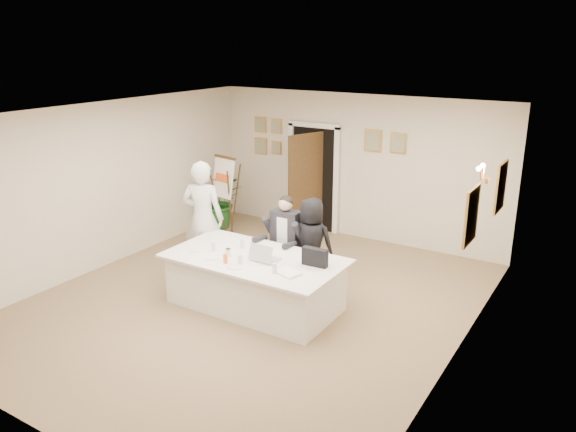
% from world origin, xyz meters
% --- Properties ---
extents(floor, '(7.00, 7.00, 0.00)m').
position_xyz_m(floor, '(0.00, 0.00, 0.00)').
color(floor, brown).
rests_on(floor, ground).
extents(ceiling, '(6.00, 7.00, 0.02)m').
position_xyz_m(ceiling, '(0.00, 0.00, 2.80)').
color(ceiling, white).
rests_on(ceiling, wall_back).
extents(wall_back, '(6.00, 0.10, 2.80)m').
position_xyz_m(wall_back, '(0.00, 3.50, 1.40)').
color(wall_back, '#F0E2CA').
rests_on(wall_back, floor).
extents(wall_front, '(6.00, 0.10, 2.80)m').
position_xyz_m(wall_front, '(0.00, -3.50, 1.40)').
color(wall_front, '#F0E2CA').
rests_on(wall_front, floor).
extents(wall_left, '(0.10, 7.00, 2.80)m').
position_xyz_m(wall_left, '(-3.00, 0.00, 1.40)').
color(wall_left, '#F0E2CA').
rests_on(wall_left, floor).
extents(wall_right, '(0.10, 7.00, 2.80)m').
position_xyz_m(wall_right, '(3.00, 0.00, 1.40)').
color(wall_right, '#F0E2CA').
rests_on(wall_right, floor).
extents(doorway, '(1.14, 0.86, 2.20)m').
position_xyz_m(doorway, '(-0.88, 3.32, 1.04)').
color(doorway, black).
rests_on(doorway, floor).
extents(pictures_back_wall, '(3.40, 0.06, 0.80)m').
position_xyz_m(pictures_back_wall, '(-0.80, 3.47, 1.85)').
color(pictures_back_wall, '#C19242').
rests_on(pictures_back_wall, wall_back).
extents(pictures_right_wall, '(0.06, 2.20, 0.80)m').
position_xyz_m(pictures_right_wall, '(2.97, 1.20, 1.75)').
color(pictures_right_wall, '#C19242').
rests_on(pictures_right_wall, wall_right).
extents(wall_sconce, '(0.20, 0.30, 0.24)m').
position_xyz_m(wall_sconce, '(2.90, 1.20, 2.10)').
color(wall_sconce, '#D88445').
rests_on(wall_sconce, wall_right).
extents(conference_table, '(2.57, 1.38, 0.78)m').
position_xyz_m(conference_table, '(0.12, -0.08, 0.39)').
color(conference_table, white).
rests_on(conference_table, floor).
extents(seated_man, '(0.76, 0.79, 1.47)m').
position_xyz_m(seated_man, '(0.05, 0.84, 0.74)').
color(seated_man, black).
rests_on(seated_man, floor).
extents(flip_chart, '(0.57, 0.40, 1.57)m').
position_xyz_m(flip_chart, '(-2.16, 2.23, 0.73)').
color(flip_chart, '#321F0F').
rests_on(flip_chart, floor).
extents(standing_man, '(0.82, 0.68, 1.92)m').
position_xyz_m(standing_man, '(-1.32, 0.50, 0.96)').
color(standing_man, silver).
rests_on(standing_man, floor).
extents(standing_woman, '(0.79, 0.57, 1.48)m').
position_xyz_m(standing_woman, '(0.50, 0.90, 0.74)').
color(standing_woman, black).
rests_on(standing_woman, floor).
extents(potted_palm, '(1.35, 1.31, 1.14)m').
position_xyz_m(potted_palm, '(-2.60, 2.50, 0.57)').
color(potted_palm, '#1E5B21').
rests_on(potted_palm, floor).
extents(laptop, '(0.38, 0.39, 0.28)m').
position_xyz_m(laptop, '(0.31, -0.07, 0.91)').
color(laptop, '#B7BABC').
rests_on(laptop, conference_table).
extents(laptop_bag, '(0.37, 0.12, 0.26)m').
position_xyz_m(laptop_bag, '(1.01, 0.10, 0.90)').
color(laptop_bag, black).
rests_on(laptop_bag, conference_table).
extents(paper_stack, '(0.39, 0.32, 0.03)m').
position_xyz_m(paper_stack, '(0.84, -0.33, 0.79)').
color(paper_stack, white).
rests_on(paper_stack, conference_table).
extents(plate_left, '(0.24, 0.24, 0.01)m').
position_xyz_m(plate_left, '(-0.78, -0.31, 0.78)').
color(plate_left, white).
rests_on(plate_left, conference_table).
extents(plate_mid, '(0.23, 0.23, 0.01)m').
position_xyz_m(plate_mid, '(-0.38, -0.43, 0.78)').
color(plate_mid, white).
rests_on(plate_mid, conference_table).
extents(plate_near, '(0.23, 0.23, 0.01)m').
position_xyz_m(plate_near, '(0.10, -0.51, 0.78)').
color(plate_near, white).
rests_on(plate_near, conference_table).
extents(glass_a, '(0.06, 0.06, 0.14)m').
position_xyz_m(glass_a, '(-0.54, -0.20, 0.84)').
color(glass_a, silver).
rests_on(glass_a, conference_table).
extents(glass_b, '(0.07, 0.07, 0.14)m').
position_xyz_m(glass_b, '(0.11, -0.41, 0.84)').
color(glass_b, silver).
rests_on(glass_b, conference_table).
extents(glass_c, '(0.08, 0.08, 0.14)m').
position_xyz_m(glass_c, '(0.67, -0.40, 0.84)').
color(glass_c, silver).
rests_on(glass_c, conference_table).
extents(glass_d, '(0.07, 0.07, 0.14)m').
position_xyz_m(glass_d, '(-0.25, 0.12, 0.84)').
color(glass_d, silver).
rests_on(glass_d, conference_table).
extents(oj_glass, '(0.07, 0.07, 0.13)m').
position_xyz_m(oj_glass, '(-0.11, -0.47, 0.84)').
color(oj_glass, orange).
rests_on(oj_glass, conference_table).
extents(steel_jug, '(0.10, 0.10, 0.11)m').
position_xyz_m(steel_jug, '(-0.23, -0.24, 0.83)').
color(steel_jug, silver).
rests_on(steel_jug, conference_table).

